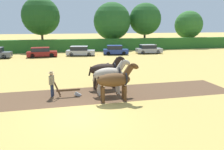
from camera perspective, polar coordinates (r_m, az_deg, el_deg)
The scene contains 17 objects.
ground_plane at distance 11.88m, azimuth -8.48°, elevation -10.59°, with size 240.00×240.00×0.00m, color tan.
plowed_furrow_strip at distance 15.12m, azimuth -15.35°, elevation -5.72°, with size 25.57×3.83×0.01m, color brown.
hedgerow at distance 40.89m, azimuth -12.46°, elevation 7.51°, with size 72.46×1.46×2.23m, color #286023.
tree_center_left at distance 45.64m, azimuth -18.10°, elevation 14.37°, with size 7.21×7.21×10.01m.
tree_center at distance 45.86m, azimuth 0.01°, elevation 13.86°, with size 7.57×7.57×9.31m.
tree_center_right at distance 48.62m, azimuth 8.66°, elevation 14.24°, with size 6.73×6.73×9.38m.
tree_right at distance 52.61m, azimuth 19.38°, elevation 12.27°, with size 6.07×6.07×7.87m.
draft_horse_lead_left at distance 13.64m, azimuth 0.91°, elevation -1.26°, with size 2.87×0.91×2.46m.
draft_horse_lead_right at distance 15.08m, azimuth -0.53°, elevation 0.23°, with size 2.75×0.98×2.46m.
draft_horse_trail_left at distance 16.53m, azimuth -1.69°, elevation 1.47°, with size 2.90×0.95×2.48m.
plow at distance 15.02m, azimuth -10.80°, elevation -4.32°, with size 1.77×0.46×1.13m.
farmer_at_plow at distance 15.19m, azimuth -15.48°, elevation -1.69°, with size 0.43×0.64×1.72m.
farmer_beside_team at distance 18.52m, azimuth -1.11°, elevation 1.08°, with size 0.40×0.56×1.60m.
parked_car_center at distance 34.92m, azimuth -17.89°, elevation 5.66°, with size 4.45×2.02×1.46m.
parked_car_center_right at distance 35.10m, azimuth -8.30°, elevation 6.21°, with size 4.70×2.66×1.51m.
parked_car_right at distance 36.07m, azimuth 0.87°, elevation 6.51°, with size 4.31×2.47×1.52m.
parked_car_far_right at distance 38.16m, azimuth 9.54°, elevation 6.68°, with size 4.44×2.02×1.51m.
Camera 1 is at (-0.86, -10.88, 4.69)m, focal length 35.00 mm.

